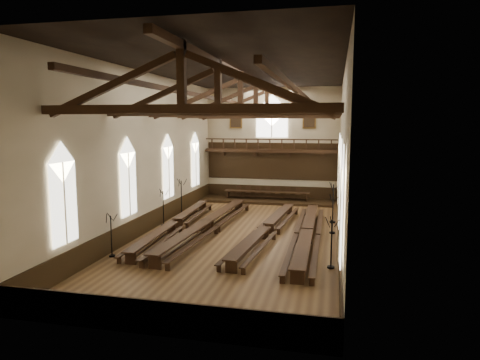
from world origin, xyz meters
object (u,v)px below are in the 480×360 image
object	(u,v)px
candelabrum_right_near	(331,253)
candelabrum_right_far	(333,211)
candelabrum_left_near	(112,244)
refectory_row_b	(208,223)
candelabrum_left_mid	(163,215)
refectory_row_c	(267,228)
candelabrum_right_mid	(332,222)
refectory_row_d	(307,232)
candelabrum_left_far	(182,204)
high_table	(267,193)
dais	(266,200)
refectory_row_a	(175,223)

from	to	relation	value
candelabrum_right_near	candelabrum_right_far	distance (m)	9.58
candelabrum_left_near	candelabrum_right_far	size ratio (longest dim) A/B	0.81
refectory_row_b	candelabrum_left_mid	size ratio (longest dim) A/B	6.03
refectory_row_c	candelabrum_right_mid	bearing A→B (deg)	22.71
candelabrum_left_near	candelabrum_right_near	distance (m)	11.12
refectory_row_d	candelabrum_left_far	world-z (taller)	candelabrum_left_far
candelabrum_left_mid	refectory_row_c	bearing A→B (deg)	-9.22
refectory_row_b	candelabrum_right_mid	size ratio (longest dim) A/B	6.04
high_table	candelabrum_right_far	distance (m)	8.98
refectory_row_c	candelabrum_right_near	world-z (taller)	candelabrum_right_near
dais	refectory_row_b	bearing A→B (deg)	-99.82
dais	candelabrum_right_mid	distance (m)	11.42
refectory_row_b	candelabrum_left_far	size ratio (longest dim) A/B	5.46
refectory_row_c	candelabrum_right_far	bearing A→B (deg)	49.73
refectory_row_d	candelabrum_left_mid	distance (m)	9.82
refectory_row_a	candelabrum_left_near	world-z (taller)	candelabrum_left_near
candelabrum_left_near	candelabrum_right_mid	world-z (taller)	candelabrum_right_mid
refectory_row_c	refectory_row_d	xyz separation A→B (m)	(2.44, -0.53, 0.03)
candelabrum_left_mid	candelabrum_right_near	size ratio (longest dim) A/B	1.00
refectory_row_d	candelabrum_right_mid	distance (m)	2.59
refectory_row_b	candelabrum_left_near	bearing A→B (deg)	-120.28
dais	candelabrum_right_mid	world-z (taller)	candelabrum_right_mid
candelabrum_left_mid	dais	bearing A→B (deg)	62.50
candelabrum_left_far	candelabrum_right_mid	distance (m)	11.50
high_table	candelabrum_left_near	bearing A→B (deg)	-107.35
candelabrum_left_near	high_table	bearing A→B (deg)	72.65
high_table	refectory_row_d	bearing A→B (deg)	-70.23
candelabrum_right_far	refectory_row_d	bearing A→B (deg)	-105.66
refectory_row_c	candelabrum_left_near	distance (m)	9.20
refectory_row_d	candelabrum_left_near	size ratio (longest dim) A/B	6.34
refectory_row_d	candelabrum_left_mid	size ratio (longest dim) A/B	5.81
candelabrum_left_near	candelabrum_right_far	world-z (taller)	candelabrum_right_far
dais	candelabrum_right_mid	size ratio (longest dim) A/B	4.56
refectory_row_a	candelabrum_left_near	bearing A→B (deg)	-102.12
refectory_row_d	candelabrum_left_far	xyz separation A→B (m)	(-9.67, 5.17, 0.28)
dais	candelabrum_left_near	distance (m)	17.98
candelabrum_left_near	candelabrum_right_far	xyz separation A→B (m)	(11.10, 10.24, 0.17)
refectory_row_a	candelabrum_right_mid	bearing A→B (deg)	8.87
dais	high_table	xyz separation A→B (m)	(0.00, 0.00, 0.70)
refectory_row_d	candelabrum_left_near	xyz separation A→B (m)	(-9.67, -5.15, 0.14)
refectory_row_d	candelabrum_left_near	world-z (taller)	candelabrum_left_near
refectory_row_a	candelabrum_right_far	distance (m)	10.84
refectory_row_a	refectory_row_d	distance (m)	8.46
dais	candelabrum_right_near	distance (m)	17.47
refectory_row_c	dais	world-z (taller)	refectory_row_c
candelabrum_right_near	candelabrum_right_mid	bearing A→B (deg)	90.00
dais	candelabrum_left_near	size ratio (longest dim) A/B	4.97
candelabrum_left_far	candelabrum_right_near	distance (m)	14.71
candelabrum_right_near	candelabrum_right_far	world-z (taller)	candelabrum_right_far
dais	candelabrum_right_mid	xyz separation A→B (m)	(5.74, -9.85, 0.66)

